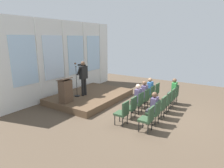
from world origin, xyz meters
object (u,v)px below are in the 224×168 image
at_px(chair_r1_c1, 155,111).
at_px(audience_r1_c5, 173,90).
at_px(chair_r1_c3, 166,101).
at_px(chair_r1_c4, 171,97).
at_px(speaker, 83,76).
at_px(chair_r0_c3, 145,97).
at_px(audience_r0_c3, 143,93).
at_px(chair_r0_c5, 155,91).
at_px(mic_stand, 77,90).
at_px(chair_r1_c5, 174,94).
at_px(chair_r0_c1, 131,106).
at_px(audience_r1_c1, 153,106).
at_px(chair_r0_c4, 150,94).
at_px(chair_r1_c2, 161,106).
at_px(chair_r0_c2, 139,102).
at_px(chair_r0_c0, 123,112).
at_px(audience_r0_c2, 137,97).
at_px(chair_r1_c0, 148,118).
at_px(audience_r0_c4, 149,90).
at_px(lectern, 66,91).

xyz_separation_m(chair_r1_c1, audience_r1_c5, (2.72, 0.08, 0.19)).
bearing_deg(chair_r1_c3, chair_r1_c4, 0.00).
xyz_separation_m(speaker, chair_r0_c3, (0.73, -3.08, -0.81)).
distance_m(audience_r0_c3, chair_r0_c5, 1.38).
relative_size(mic_stand, chair_r1_c5, 1.65).
distance_m(chair_r0_c1, audience_r0_c3, 1.38).
height_order(chair_r0_c3, audience_r1_c1, audience_r1_c1).
xyz_separation_m(chair_r0_c4, chair_r1_c1, (-2.04, -0.99, 0.00)).
bearing_deg(chair_r1_c2, speaker, 90.67).
height_order(chair_r0_c5, chair_r1_c3, same).
relative_size(mic_stand, chair_r0_c3, 1.65).
xyz_separation_m(chair_r0_c2, chair_r1_c3, (0.68, -0.99, 0.00)).
relative_size(chair_r0_c0, chair_r1_c5, 1.00).
xyz_separation_m(chair_r0_c2, chair_r0_c5, (2.04, 0.00, 0.00)).
distance_m(chair_r0_c2, chair_r0_c4, 1.36).
height_order(speaker, audience_r0_c2, speaker).
distance_m(audience_r0_c3, chair_r1_c2, 1.28).
bearing_deg(audience_r1_c1, chair_r1_c0, -172.99).
distance_m(chair_r0_c2, audience_r0_c4, 1.38).
bearing_deg(chair_r1_c5, chair_r0_c3, 144.01).
xyz_separation_m(chair_r0_c3, chair_r0_c4, (0.68, 0.00, 0.00)).
bearing_deg(chair_r1_c0, chair_r0_c2, 35.99).
relative_size(audience_r0_c2, chair_r1_c0, 1.39).
bearing_deg(audience_r1_c1, chair_r1_c3, -3.52).
bearing_deg(chair_r1_c5, lectern, 129.95).
bearing_deg(mic_stand, chair_r1_c3, -76.15).
relative_size(chair_r1_c5, audience_r1_c5, 0.72).
bearing_deg(chair_r0_c3, chair_r1_c4, -55.45).
bearing_deg(chair_r0_c2, chair_r1_c5, -25.83).
relative_size(speaker, chair_r1_c1, 1.87).
relative_size(audience_r0_c4, chair_r1_c3, 1.42).
bearing_deg(chair_r0_c2, chair_r0_c5, 0.00).
height_order(speaker, chair_r1_c3, speaker).
height_order(chair_r0_c0, chair_r0_c5, same).
relative_size(chair_r0_c5, chair_r1_c0, 1.00).
bearing_deg(chair_r1_c0, chair_r0_c0, 90.00).
bearing_deg(speaker, audience_r0_c2, -89.09).
relative_size(chair_r0_c4, chair_r1_c0, 1.00).
bearing_deg(audience_r1_c5, audience_r0_c4, 124.60).
relative_size(chair_r0_c2, audience_r0_c3, 0.72).
distance_m(chair_r0_c0, chair_r0_c2, 1.36).
xyz_separation_m(lectern, chair_r1_c0, (-0.03, -4.02, -0.33)).
relative_size(audience_r0_c3, audience_r0_c4, 0.98).
bearing_deg(chair_r0_c3, audience_r1_c5, -33.65).
distance_m(chair_r1_c2, audience_r1_c5, 2.05).
distance_m(mic_stand, audience_r0_c2, 3.19).
distance_m(chair_r1_c1, audience_r1_c1, 0.20).
height_order(audience_r0_c3, chair_r1_c3, audience_r0_c3).
bearing_deg(chair_r0_c0, chair_r1_c1, -55.45).
bearing_deg(chair_r1_c0, chair_r1_c3, 0.00).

